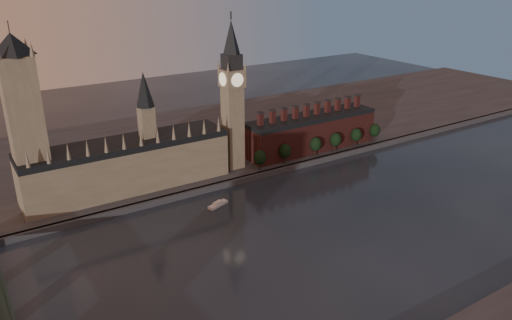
# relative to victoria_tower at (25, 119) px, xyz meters

# --- Properties ---
(ground) EXTENTS (900.00, 900.00, 0.00)m
(ground) POSITION_rel_victoria_tower_xyz_m (120.00, -115.00, -59.09)
(ground) COLOR black
(ground) RESTS_ON ground
(north_bank) EXTENTS (900.00, 182.00, 4.00)m
(north_bank) POSITION_rel_victoria_tower_xyz_m (120.00, 63.04, -57.09)
(north_bank) COLOR #46474B
(north_bank) RESTS_ON ground
(palace_of_westminster) EXTENTS (130.00, 30.30, 74.00)m
(palace_of_westminster) POSITION_rel_victoria_tower_xyz_m (55.59, -0.09, -37.46)
(palace_of_westminster) COLOR gray
(palace_of_westminster) RESTS_ON north_bank
(victoria_tower) EXTENTS (24.00, 24.00, 108.00)m
(victoria_tower) POSITION_rel_victoria_tower_xyz_m (0.00, 0.00, 0.00)
(victoria_tower) COLOR gray
(victoria_tower) RESTS_ON north_bank
(big_ben) EXTENTS (15.00, 15.00, 107.00)m
(big_ben) POSITION_rel_victoria_tower_xyz_m (130.00, -5.00, -2.26)
(big_ben) COLOR gray
(big_ben) RESTS_ON north_bank
(chimney_block) EXTENTS (110.00, 25.00, 37.00)m
(chimney_block) POSITION_rel_victoria_tower_xyz_m (200.00, -5.00, -41.27)
(chimney_block) COLOR maroon
(chimney_block) RESTS_ON north_bank
(embankment_tree_0) EXTENTS (8.60, 8.60, 14.88)m
(embankment_tree_0) POSITION_rel_victoria_tower_xyz_m (142.24, -20.83, -45.62)
(embankment_tree_0) COLOR black
(embankment_tree_0) RESTS_ON north_bank
(embankment_tree_1) EXTENTS (8.60, 8.60, 14.88)m
(embankment_tree_1) POSITION_rel_victoria_tower_xyz_m (164.47, -19.78, -45.62)
(embankment_tree_1) COLOR black
(embankment_tree_1) RESTS_ON north_bank
(embankment_tree_2) EXTENTS (8.60, 8.60, 14.88)m
(embankment_tree_2) POSITION_rel_victoria_tower_xyz_m (192.71, -20.18, -45.62)
(embankment_tree_2) COLOR black
(embankment_tree_2) RESTS_ON north_bank
(embankment_tree_3) EXTENTS (8.60, 8.60, 14.88)m
(embankment_tree_3) POSITION_rel_victoria_tower_xyz_m (212.26, -20.43, -45.62)
(embankment_tree_3) COLOR black
(embankment_tree_3) RESTS_ON north_bank
(embankment_tree_4) EXTENTS (8.60, 8.60, 14.88)m
(embankment_tree_4) POSITION_rel_victoria_tower_xyz_m (233.62, -20.57, -45.62)
(embankment_tree_4) COLOR black
(embankment_tree_4) RESTS_ON north_bank
(embankment_tree_5) EXTENTS (8.60, 8.60, 14.88)m
(embankment_tree_5) POSITION_rel_victoria_tower_xyz_m (254.80, -19.84, -45.62)
(embankment_tree_5) COLOR black
(embankment_tree_5) RESTS_ON north_bank
(river_boat) EXTENTS (14.96, 8.66, 2.88)m
(river_boat) POSITION_rel_victoria_tower_xyz_m (94.08, -47.14, -57.98)
(river_boat) COLOR white
(river_boat) RESTS_ON ground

